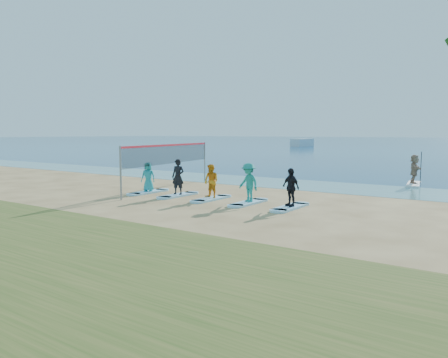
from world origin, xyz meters
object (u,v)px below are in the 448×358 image
Objects in this scene: paddleboarder at (414,169)px; surfboard_0 at (148,192)px; surfboard_3 at (248,203)px; volleyball_net at (170,154)px; student_1 at (178,177)px; boat_offshore_a at (302,146)px; surfboard_1 at (178,195)px; student_0 at (148,177)px; surfboard_2 at (211,199)px; student_2 at (211,181)px; student_4 at (291,187)px; student_3 at (249,182)px; surfboard_4 at (290,207)px; paddleboard at (414,184)px.

surfboard_0 is (-10.57, -11.36, -0.92)m from paddleboarder.
surfboard_0 is at bearing 180.00° from surfboard_3.
volleyball_net is 3.14m from student_1.
boat_offshore_a is 81.86m from surfboard_1.
surfboard_2 is (4.05, 0.00, -0.80)m from student_0.
student_2 reaches higher than surfboard_2.
volleyball_net is 5.66× the size of student_4.
student_2 is 0.99× the size of student_4.
student_0 is 4.05m from student_2.
surfboard_0 is 8.14m from student_4.
student_3 is (2.02, 0.00, 0.07)m from student_2.
surfboard_4 is (-2.47, -11.36, -0.92)m from paddleboarder.
surfboard_3 is (6.07, 0.00, -0.80)m from student_0.
surfboard_4 is at bearing 0.00° from student_4.
boat_offshore_a is 4.39× the size of student_4.
student_1 is (0.00, 0.00, 0.91)m from surfboard_1.
volleyball_net is at bearing -67.16° from boat_offshore_a.
paddleboard is at bearing 68.41° from surfboard_3.
boat_offshore_a is at bearing 113.11° from surfboard_3.
surfboard_3 is 1.40× the size of student_4.
student_0 is (0.25, -1.95, -1.06)m from volleyball_net.
surfboard_4 is (6.07, 0.00, 0.00)m from surfboard_1.
surfboard_1 is at bearing 180.00° from surfboard_2.
surfboard_2 is at bearing -163.38° from student_3.
volleyball_net is 4.83m from student_2.
boat_offshore_a is 82.59m from surfboard_2.
surfboard_0 and surfboard_2 have the same top height.
surfboard_1 and surfboard_2 have the same top height.
volleyball_net is 14.46m from paddleboard.
student_4 is at bearing 7.82° from student_2.
surfboard_3 is at bearing 137.18° from paddleboarder.
surfboard_4 is at bearing 0.00° from surfboard_2.
surfboard_0 is at bearing -172.18° from student_2.
student_3 is at bearing 137.18° from paddleboarder.
student_1 is 6.14m from surfboard_4.
surfboard_4 is at bearing 0.00° from surfboard_1.
student_2 is at bearing -157.86° from student_4.
paddleboard reaches higher than surfboard_4.
paddleboard is 13.10m from surfboard_2.
surfboard_3 is at bearing 0.00° from surfboard_0.
volleyball_net reaches higher than surfboard_0.
paddleboarder reaches higher than student_4.
surfboard_0 is (-10.57, -11.36, -0.01)m from paddleboard.
paddleboard is at bearing 99.86° from student_4.
surfboard_1 is at bearing 0.00° from surfboard_0.
paddleboarder is 0.25× the size of boat_offshore_a.
student_0 is 0.95× the size of student_4.
student_1 is 4.05m from student_3.
surfboard_1 is at bearing 0.00° from student_1.
student_0 is 4.12m from surfboard_2.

